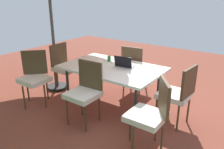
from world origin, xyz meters
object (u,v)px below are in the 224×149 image
dining_table (112,69)px  chair_northeast (35,75)px  chair_north (85,90)px  chair_northwest (151,112)px  chair_south (134,66)px  laptop (124,65)px  chair_west (178,92)px  chair_east (64,65)px  cup (109,59)px

dining_table → chair_northeast: bearing=33.1°
chair_north → chair_northwest: same height
chair_south → chair_northwest: 1.87m
chair_south → chair_northwest: size_ratio=1.00×
chair_south → laptop: chair_south is taller
chair_south → chair_northwest: same height
chair_northwest → laptop: (0.96, -0.86, 0.23)m
dining_table → chair_west: size_ratio=1.79×
chair_south → chair_east: (1.23, 0.77, 0.00)m
dining_table → cup: 0.34m
cup → chair_northeast: bearing=46.4°
chair_east → laptop: (-1.39, -0.13, 0.23)m
chair_west → cup: chair_west is taller
chair_east → laptop: 1.42m
chair_west → cup: (1.44, -0.19, 0.24)m
chair_northwest → laptop: chair_northwest is taller
chair_west → laptop: chair_west is taller
dining_table → chair_north: size_ratio=1.79×
chair_northeast → cup: (-0.95, -1.00, 0.24)m
laptop → cup: laptop is taller
cup → chair_south: bearing=-116.7°
chair_west → chair_northeast: bearing=-65.1°
chair_south → chair_northeast: 1.95m
laptop → chair_northwest: bearing=130.2°
chair_north → cup: bearing=100.0°
dining_table → chair_east: 1.20m
chair_south → chair_northeast: size_ratio=1.00×
chair_south → cup: bearing=58.0°
chair_north → chair_northeast: same height
chair_northwest → laptop: 1.31m
chair_northeast → chair_east: size_ratio=1.00×
dining_table → chair_east: chair_east is taller
chair_north → chair_northwest: bearing=-5.3°
chair_northwest → chair_north: bearing=-128.3°
dining_table → chair_northeast: 1.42m
laptop → cup: (0.42, -0.12, 0.01)m
chair_south → chair_northeast: (1.21, 1.52, 0.00)m
chair_northwest → cup: bearing=-162.0°
chair_northeast → chair_northwest: bearing=-44.3°
chair_west → cup: 1.48m
chair_east → cup: (-0.97, -0.26, 0.24)m
chair_north → chair_west: same height
chair_northeast → chair_east: same height
cup → chair_north: bearing=103.5°
dining_table → chair_northwest: size_ratio=1.79×
chair_north → chair_south: 1.47m
chair_east → cup: 1.03m
chair_east → chair_north: bearing=-121.3°
chair_northwest → cup: 1.71m
dining_table → chair_east: bearing=1.2°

